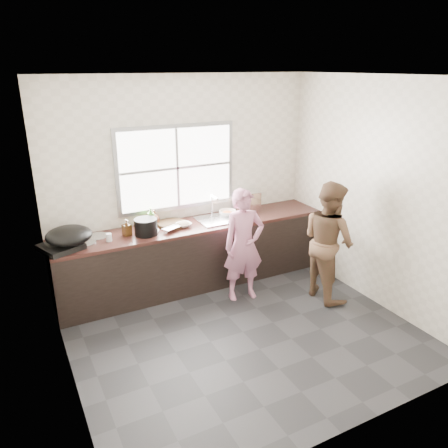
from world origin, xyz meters
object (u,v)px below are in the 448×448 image
woman (244,249)px  person_side (328,241)px  burner (61,247)px  bottle_green (151,218)px  wok (69,235)px  pot_lid_left (85,243)px  bottle_brown_short (154,218)px  pot_lid_right (98,236)px  bowl_held (233,221)px  black_pot (146,227)px  plate_food (150,231)px  glass_jar (109,237)px  dish_rack (246,201)px  bowl_crabs (228,213)px  cutting_board (172,224)px  bottle_brown_tall (127,228)px  bowl_mince (184,225)px

woman → person_side: person_side is taller
burner → bottle_green: bearing=9.4°
wok → pot_lid_left: wok is taller
bottle_brown_short → burner: (-1.19, -0.30, -0.06)m
bottle_green → pot_lid_left: (-0.84, -0.12, -0.13)m
burner → wok: size_ratio=0.80×
bottle_brown_short → wok: (-1.09, -0.32, 0.07)m
burner → pot_lid_left: size_ratio=1.61×
person_side → pot_lid_right: (-2.55, 1.17, 0.11)m
bowl_held → pot_lid_left: bowl_held is taller
person_side → black_pot: size_ratio=5.43×
plate_food → glass_jar: glass_jar is taller
burner → pot_lid_right: (0.44, 0.20, -0.02)m
bottle_brown_short → pot_lid_right: (-0.74, -0.10, -0.08)m
black_pot → bottle_brown_short: black_pot is taller
bottle_green → bottle_brown_short: bearing=57.6°
burner → dish_rack: 2.53m
bowl_crabs → plate_food: (-1.13, -0.10, -0.02)m
cutting_board → pot_lid_left: (-1.11, -0.10, -0.01)m
black_pot → pot_lid_left: bearing=174.7°
bowl_crabs → bottle_brown_short: (-1.00, 0.13, 0.06)m
bowl_crabs → bottle_brown_tall: size_ratio=1.02×
pot_lid_right → bottle_brown_short: bearing=7.9°
plate_food → glass_jar: 0.53m
plate_food → person_side: bearing=-28.2°
bowl_mince → bowl_held: bowl_held is taller
pot_lid_right → wok: bearing=-147.7°
burner → bottle_brown_tall: bearing=6.3°
cutting_board → bottle_green: size_ratio=1.33×
burner → wok: bearing=-9.9°
glass_jar → cutting_board: bearing=11.5°
plate_food → bottle_green: 0.18m
cutting_board → bowl_mince: size_ratio=1.95×
dish_rack → glass_jar: bearing=-163.8°
woman → pot_lid_left: (-1.78, 0.59, 0.20)m
cutting_board → pot_lid_left: 1.11m
black_pot → bottle_brown_tall: 0.23m
cutting_board → bowl_mince: (0.12, -0.12, 0.01)m
bowl_held → plate_food: bowl_held is taller
black_pot → pot_lid_right: bearing=159.5°
black_pot → bottle_brown_tall: black_pot is taller
bowl_crabs → dish_rack: (0.33, 0.08, 0.11)m
bowl_held → dish_rack: bearing=43.9°
pot_lid_left → glass_jar: bearing=-14.2°
person_side → dish_rack: size_ratio=4.10×
bowl_crabs → bottle_brown_short: 1.01m
woman → plate_food: 1.17m
bowl_crabs → person_side: bearing=-54.8°
bottle_brown_tall → pot_lid_left: 0.51m
glass_jar → black_pot: bearing=0.1°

